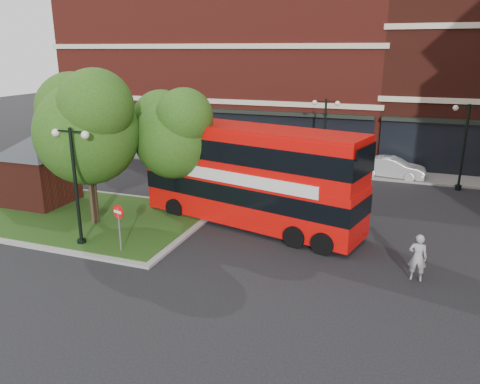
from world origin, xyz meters
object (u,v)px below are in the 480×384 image
at_px(bus, 250,169).
at_px(car_silver, 292,164).
at_px(woman, 418,257).
at_px(car_white, 392,168).

relative_size(bus, car_silver, 2.60).
bearing_deg(bus, woman, -9.71).
distance_m(bus, car_white, 12.61).
distance_m(car_silver, car_white, 6.37).
relative_size(woman, car_silver, 0.42).
distance_m(bus, car_silver, 9.68).
distance_m(woman, car_white, 14.30).
distance_m(bus, woman, 8.26).
xyz_separation_m(car_silver, car_white, (6.19, 1.50, -0.04)).
bearing_deg(car_silver, woman, -155.42).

